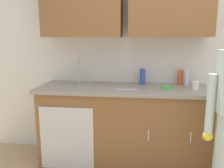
# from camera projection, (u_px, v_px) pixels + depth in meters

# --- Properties ---
(kitchen_wall_with_uppers) EXTENTS (4.80, 0.44, 2.70)m
(kitchen_wall_with_uppers) POSITION_uv_depth(u_px,v_px,m) (160.00, 39.00, 2.81)
(kitchen_wall_with_uppers) COLOR silver
(kitchen_wall_with_uppers) RESTS_ON ground
(counter_cabinet) EXTENTS (1.90, 0.62, 0.90)m
(counter_cabinet) POSITION_uv_depth(u_px,v_px,m) (123.00, 127.00, 2.78)
(counter_cabinet) COLOR brown
(counter_cabinet) RESTS_ON ground
(countertop) EXTENTS (1.96, 0.66, 0.04)m
(countertop) POSITION_uv_depth(u_px,v_px,m) (124.00, 89.00, 2.68)
(countertop) COLOR gray
(countertop) RESTS_ON counter_cabinet
(sink) EXTENTS (0.50, 0.36, 0.35)m
(sink) POSITION_uv_depth(u_px,v_px,m) (80.00, 87.00, 2.75)
(sink) COLOR #B7BABF
(sink) RESTS_ON counter_cabinet
(bottle_soap) EXTENTS (0.07, 0.07, 0.19)m
(bottle_soap) POSITION_uv_depth(u_px,v_px,m) (142.00, 76.00, 2.82)
(bottle_soap) COLOR #334CB2
(bottle_soap) RESTS_ON countertop
(bottle_cleaner_spray) EXTENTS (0.06, 0.06, 0.17)m
(bottle_cleaner_spray) POSITION_uv_depth(u_px,v_px,m) (187.00, 78.00, 2.75)
(bottle_cleaner_spray) COLOR silver
(bottle_cleaner_spray) RESTS_ON countertop
(bottle_water_short) EXTENTS (0.06, 0.06, 0.18)m
(bottle_water_short) POSITION_uv_depth(u_px,v_px,m) (180.00, 77.00, 2.81)
(bottle_water_short) COLOR #E05933
(bottle_water_short) RESTS_ON countertop
(cup_by_sink) EXTENTS (0.08, 0.08, 0.09)m
(cup_by_sink) POSITION_uv_depth(u_px,v_px,m) (196.00, 85.00, 2.53)
(cup_by_sink) COLOR white
(cup_by_sink) RESTS_ON countertop
(knife_on_counter) EXTENTS (0.24, 0.03, 0.01)m
(knife_on_counter) POSITION_uv_depth(u_px,v_px,m) (125.00, 89.00, 2.54)
(knife_on_counter) COLOR silver
(knife_on_counter) RESTS_ON countertop
(sponge) EXTENTS (0.11, 0.07, 0.03)m
(sponge) POSITION_uv_depth(u_px,v_px,m) (166.00, 87.00, 2.58)
(sponge) COLOR #4CBF4C
(sponge) RESTS_ON countertop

